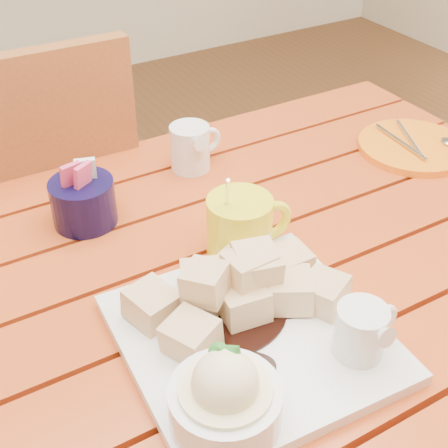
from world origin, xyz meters
TOP-DOWN VIEW (x-y plane):
  - table at (0.00, 0.00)m, footprint 1.20×0.79m
  - dessert_plate at (-0.04, -0.14)m, footprint 0.30×0.30m
  - coffee_mug_right at (0.05, 0.02)m, footprint 0.12×0.09m
  - cream_pitcher at (0.10, 0.27)m, footprint 0.09×0.08m
  - sugar_caddy at (-0.10, 0.21)m, footprint 0.09×0.09m
  - orange_saucer at (0.47, 0.12)m, footprint 0.19×0.19m
  - chair_far at (-0.17, 0.51)m, footprint 0.46×0.46m

SIDE VIEW (x-z plane):
  - chair_far at x=-0.17m, z-range 0.06..1.01m
  - table at x=0.00m, z-range 0.27..1.02m
  - orange_saucer at x=0.47m, z-range 0.75..0.77m
  - dessert_plate at x=-0.04m, z-range 0.73..0.84m
  - sugar_caddy at x=-0.10m, z-range 0.74..0.84m
  - cream_pitcher at x=0.10m, z-range 0.75..0.83m
  - coffee_mug_right at x=0.05m, z-range 0.73..0.87m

